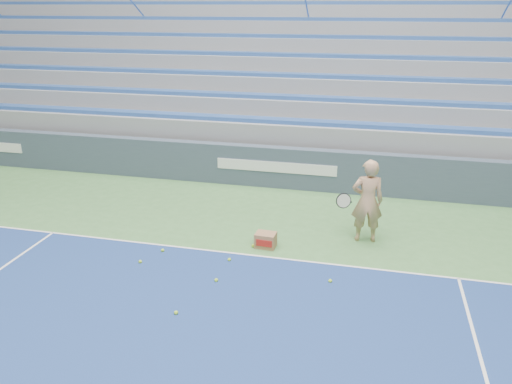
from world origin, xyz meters
TOP-DOWN VIEW (x-y plane):
  - sponsor_barrier at (0.00, 15.88)m, footprint 30.00×0.32m
  - bleachers at (0.00, 21.60)m, footprint 31.00×9.15m
  - tennis_player at (2.41, 13.10)m, footprint 0.95×0.87m
  - ball_box at (0.48, 12.33)m, footprint 0.42×0.34m
  - tennis_ball_0 at (-0.08, 10.79)m, footprint 0.07×0.07m
  - tennis_ball_1 at (-1.47, 11.63)m, footprint 0.07×0.07m
  - tennis_ball_2 at (-0.40, 9.69)m, footprint 0.07×0.07m
  - tennis_ball_3 at (-1.70, 11.10)m, footprint 0.07×0.07m
  - tennis_ball_4 at (0.23, 12.25)m, footprint 0.07×0.07m
  - tennis_ball_5 at (1.89, 11.23)m, footprint 0.07×0.07m
  - tennis_ball_6 at (-0.07, 11.57)m, footprint 0.07×0.07m

SIDE VIEW (x-z plane):
  - tennis_ball_0 at x=-0.08m, z-range 0.00..0.07m
  - tennis_ball_1 at x=-1.47m, z-range 0.00..0.07m
  - tennis_ball_2 at x=-0.40m, z-range 0.00..0.07m
  - tennis_ball_3 at x=-1.70m, z-range 0.00..0.07m
  - tennis_ball_4 at x=0.23m, z-range 0.00..0.07m
  - tennis_ball_5 at x=1.89m, z-range 0.00..0.07m
  - tennis_ball_6 at x=-0.07m, z-range 0.00..0.07m
  - ball_box at x=0.48m, z-range 0.00..0.30m
  - sponsor_barrier at x=0.00m, z-range 0.00..1.10m
  - tennis_player at x=2.41m, z-range 0.00..1.76m
  - bleachers at x=0.00m, z-range -1.29..6.01m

